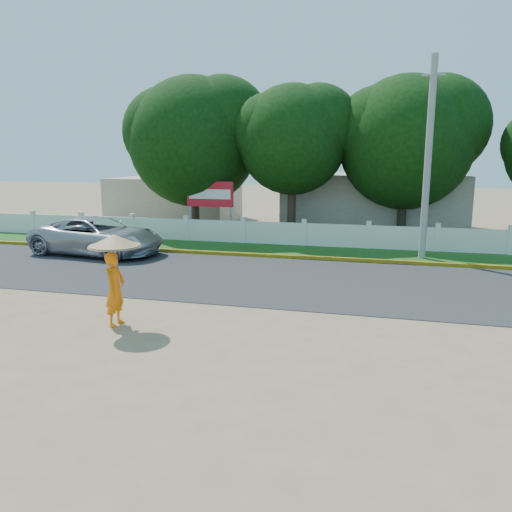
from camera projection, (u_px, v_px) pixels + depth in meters
The scene contains 12 objects.
ground at pixel (237, 318), 13.22m from camera, with size 120.00×120.00×0.00m, color #9E8460.
road at pixel (274, 278), 17.49m from camera, with size 60.00×7.00×0.02m, color #38383A.
grass_verge at pixel (299, 251), 22.47m from camera, with size 60.00×3.50×0.03m, color #2D601E.
curb at pixel (292, 257), 20.85m from camera, with size 40.00×0.18×0.16m, color yellow.
fence at pixel (304, 235), 23.75m from camera, with size 40.00×0.10×1.10m, color silver.
building_near at pixel (373, 202), 29.26m from camera, with size 10.00×6.00×3.20m, color #B7AD99.
building_far at pixel (175, 199), 33.43m from camera, with size 8.00×5.00×2.80m, color #B7AD99.
utility_pole at pixel (428, 160), 20.13m from camera, with size 0.28×0.28×8.14m, color gray.
vehicle at pixel (97, 236), 21.65m from camera, with size 2.71×5.88×1.63m, color #A8ABB1.
monk_with_parasol at pixel (115, 267), 12.40m from camera, with size 1.29×1.29×2.34m.
billboard at pixel (210, 197), 25.72m from camera, with size 2.50×0.13×2.95m.
tree_row at pixel (383, 141), 24.97m from camera, with size 28.93×7.34×8.53m.
Camera 1 is at (3.63, -12.11, 4.23)m, focal length 35.00 mm.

